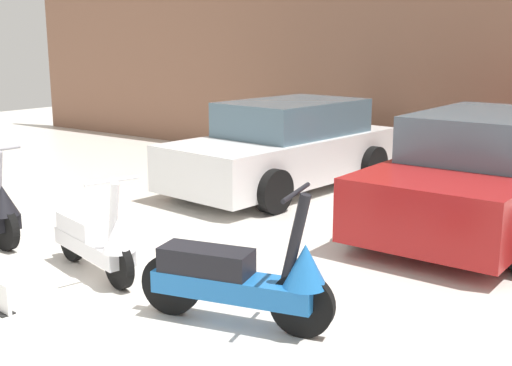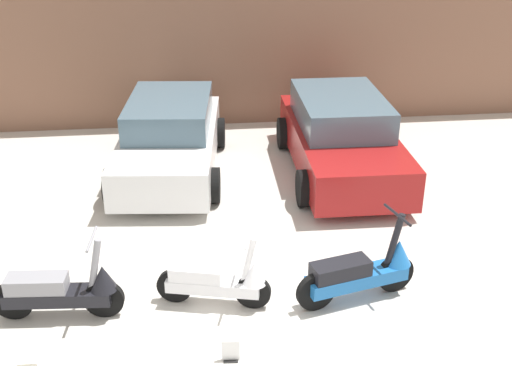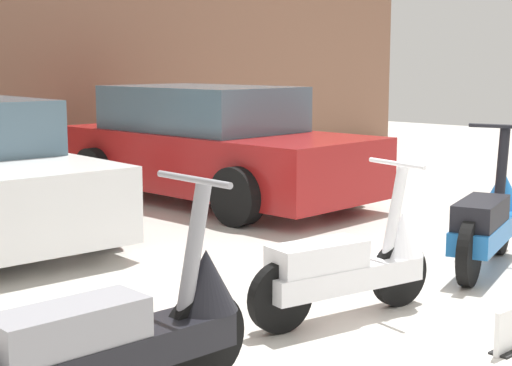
% 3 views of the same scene
% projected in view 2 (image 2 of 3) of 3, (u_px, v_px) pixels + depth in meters
% --- Properties ---
extents(ground_plane, '(28.00, 28.00, 0.00)m').
position_uv_depth(ground_plane, '(259.00, 345.00, 7.29)').
color(ground_plane, silver).
extents(wall_back, '(19.60, 0.12, 3.72)m').
position_uv_depth(wall_back, '(218.00, 37.00, 13.10)').
color(wall_back, '#845B47').
rests_on(wall_back, ground_plane).
extents(scooter_front_left, '(1.56, 0.56, 1.09)m').
position_uv_depth(scooter_front_left, '(63.00, 290.00, 7.59)').
color(scooter_front_left, black).
rests_on(scooter_front_left, ground_plane).
extents(scooter_front_right, '(1.40, 0.63, 1.00)m').
position_uv_depth(scooter_front_right, '(218.00, 280.00, 7.83)').
color(scooter_front_right, black).
rests_on(scooter_front_right, ground_plane).
extents(scooter_front_center, '(1.58, 0.72, 1.13)m').
position_uv_depth(scooter_front_center, '(362.00, 271.00, 7.93)').
color(scooter_front_center, black).
rests_on(scooter_front_center, ground_plane).
extents(car_rear_left, '(2.14, 3.97, 1.30)m').
position_uv_depth(car_rear_left, '(170.00, 138.00, 11.37)').
color(car_rear_left, white).
rests_on(car_rear_left, ground_plane).
extents(car_rear_center, '(1.98, 4.01, 1.35)m').
position_uv_depth(car_rear_center, '(341.00, 137.00, 11.36)').
color(car_rear_center, maroon).
rests_on(car_rear_center, ground_plane).
extents(placard_near_right_scooter, '(0.20, 0.13, 0.26)m').
position_uv_depth(placard_near_right_scooter, '(231.00, 352.00, 7.01)').
color(placard_near_right_scooter, black).
rests_on(placard_near_right_scooter, ground_plane).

